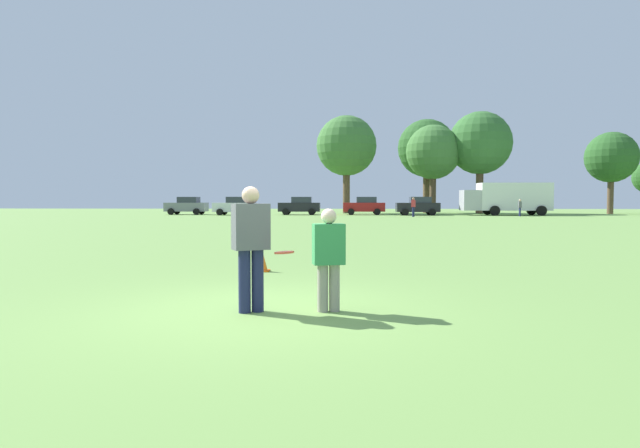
{
  "coord_description": "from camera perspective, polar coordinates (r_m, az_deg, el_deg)",
  "views": [
    {
      "loc": [
        1.23,
        -7.56,
        1.58
      ],
      "look_at": [
        0.79,
        1.1,
        1.18
      ],
      "focal_mm": 30.23,
      "sensor_mm": 36.0,
      "label": 1
    }
  ],
  "objects": [
    {
      "name": "tree_west_maple",
      "position": [
        64.23,
        11.23,
        7.84
      ],
      "size": [
        6.67,
        6.67,
        10.84
      ],
      "color": "brown",
      "rests_on": "ground"
    },
    {
      "name": "tree_center_elm",
      "position": [
        62.11,
        11.89,
        7.42
      ],
      "size": [
        6.1,
        6.1,
        9.92
      ],
      "color": "brown",
      "rests_on": "ground"
    },
    {
      "name": "parked_car_center",
      "position": [
        54.74,
        -2.14,
        1.95
      ],
      "size": [
        4.21,
        2.24,
        1.82
      ],
      "color": "black",
      "rests_on": "ground"
    },
    {
      "name": "parked_car_mid_right",
      "position": [
        54.84,
        4.72,
        1.95
      ],
      "size": [
        4.21,
        2.24,
        1.82
      ],
      "color": "maroon",
      "rests_on": "ground"
    },
    {
      "name": "ground_plane",
      "position": [
        7.82,
        -6.29,
        -9.04
      ],
      "size": [
        162.81,
        162.81,
        0.0
      ],
      "primitive_type": "plane",
      "color": "#6B9347"
    },
    {
      "name": "parked_car_near_right",
      "position": [
        53.98,
        10.35,
        1.9
      ],
      "size": [
        4.21,
        2.24,
        1.82
      ],
      "color": "black",
      "rests_on": "ground"
    },
    {
      "name": "parked_car_near_left",
      "position": [
        56.99,
        -13.91,
        1.9
      ],
      "size": [
        4.21,
        2.24,
        1.82
      ],
      "color": "slate",
      "rests_on": "ground"
    },
    {
      "name": "bystander_sideline_watcher",
      "position": [
        49.18,
        9.86,
        1.9
      ],
      "size": [
        0.43,
        0.55,
        1.74
      ],
      "color": "#1E234C",
      "rests_on": "ground"
    },
    {
      "name": "frisbee",
      "position": [
        7.28,
        -3.81,
        -3.02
      ],
      "size": [
        0.27,
        0.27,
        0.05
      ],
      "color": "#E54C33"
    },
    {
      "name": "tree_west_oak",
      "position": [
        60.98,
        2.82,
        8.24
      ],
      "size": [
        6.74,
        6.74,
        10.95
      ],
      "color": "brown",
      "rests_on": "ground"
    },
    {
      "name": "tree_east_birch",
      "position": [
        63.12,
        16.6,
        8.18
      ],
      "size": [
        6.97,
        6.97,
        11.33
      ],
      "color": "brown",
      "rests_on": "ground"
    },
    {
      "name": "traffic_cone",
      "position": [
        11.87,
        -6.15,
        -3.91
      ],
      "size": [
        0.32,
        0.32,
        0.48
      ],
      "color": "#D8590C",
      "rests_on": "ground"
    },
    {
      "name": "bystander_far_jogger",
      "position": [
        53.08,
        20.41,
        1.73
      ],
      "size": [
        0.3,
        0.46,
        1.58
      ],
      "color": "#1E234C",
      "rests_on": "ground"
    },
    {
      "name": "parked_car_mid_left",
      "position": [
        54.24,
        -8.94,
        1.91
      ],
      "size": [
        4.21,
        2.24,
        1.82
      ],
      "color": "silver",
      "rests_on": "ground"
    },
    {
      "name": "tree_east_oak",
      "position": [
        65.68,
        28.46,
        6.2
      ],
      "size": [
        5.39,
        5.39,
        8.76
      ],
      "color": "brown",
      "rests_on": "ground"
    },
    {
      "name": "box_truck",
      "position": [
        56.15,
        19.22,
        2.67
      ],
      "size": [
        8.52,
        3.06,
        3.18
      ],
      "color": "white",
      "rests_on": "ground"
    },
    {
      "name": "player_thrower",
      "position": [
        7.55,
        -7.33,
        -1.85
      ],
      "size": [
        0.56,
        0.47,
        1.76
      ],
      "color": "#1E234C",
      "rests_on": "ground"
    },
    {
      "name": "player_defender",
      "position": [
        7.55,
        0.92,
        -3.22
      ],
      "size": [
        0.48,
        0.34,
        1.45
      ],
      "color": "gray",
      "rests_on": "ground"
    }
  ]
}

